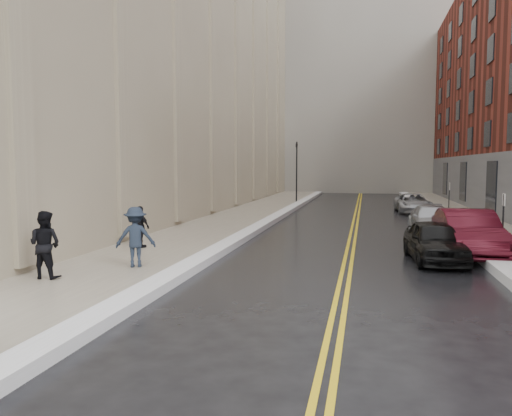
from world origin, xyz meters
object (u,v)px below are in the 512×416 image
at_px(car_maroon, 468,233).
at_px(pedestrian_c, 140,227).
at_px(car_silver_far, 413,203).
at_px(car_black, 435,241).
at_px(car_silver_near, 432,220).
at_px(pedestrian_b, 136,237).
at_px(pedestrian_a, 45,245).

bearing_deg(car_maroon, pedestrian_c, -173.81).
distance_m(car_silver_far, pedestrian_c, 21.80).
relative_size(car_black, car_silver_near, 0.88).
bearing_deg(pedestrian_b, car_maroon, -174.67).
relative_size(car_black, pedestrian_c, 2.60).
bearing_deg(pedestrian_b, car_silver_far, -135.24).
bearing_deg(pedestrian_c, car_black, -155.55).
relative_size(car_maroon, pedestrian_b, 2.74).
distance_m(pedestrian_a, pedestrian_b, 2.60).
bearing_deg(pedestrian_a, car_silver_near, -131.78).
xyz_separation_m(car_silver_far, pedestrian_b, (-9.99, -21.90, 0.41)).
distance_m(car_black, car_maroon, 1.98).
relative_size(car_black, car_maroon, 0.81).
bearing_deg(car_maroon, car_silver_near, 93.26).
distance_m(car_silver_near, pedestrian_c, 13.46).
height_order(car_silver_near, pedestrian_b, pedestrian_b).
relative_size(pedestrian_b, pedestrian_c, 1.17).
height_order(car_black, car_silver_far, car_black).
bearing_deg(car_silver_far, car_maroon, -91.37).
bearing_deg(car_black, car_silver_near, 78.82).
relative_size(car_silver_near, pedestrian_b, 2.52).
bearing_deg(pedestrian_a, pedestrian_c, -92.24).
height_order(pedestrian_a, pedestrian_c, pedestrian_a).
height_order(car_maroon, pedestrian_a, pedestrian_a).
bearing_deg(pedestrian_c, pedestrian_b, 136.31).
xyz_separation_m(car_black, pedestrian_b, (-9.08, -3.61, 0.37)).
height_order(car_maroon, car_silver_near, car_maroon).
relative_size(pedestrian_a, pedestrian_b, 1.01).
xyz_separation_m(car_black, pedestrian_c, (-10.52, -0.26, 0.24)).
height_order(car_black, pedestrian_b, pedestrian_b).
relative_size(car_silver_near, car_silver_far, 0.98).
xyz_separation_m(car_black, car_silver_near, (0.79, 7.04, -0.02)).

